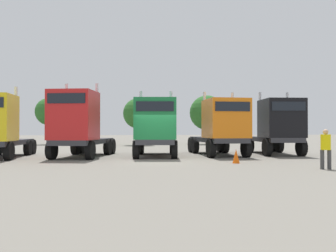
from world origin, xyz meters
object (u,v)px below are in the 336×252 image
semi_truck_orange (222,127)px  semi_truck_red (78,124)px  visitor_in_hivis (326,146)px  semi_truck_green (156,127)px  traffic_cone_near (236,156)px  semi_truck_black (277,126)px

semi_truck_orange → semi_truck_red: bearing=-88.7°
semi_truck_orange → visitor_in_hivis: semi_truck_orange is taller
semi_truck_green → semi_truck_orange: semi_truck_orange is taller
semi_truck_red → traffic_cone_near: (8.09, -4.53, -1.66)m
semi_truck_green → semi_truck_black: size_ratio=0.98×
semi_truck_orange → visitor_in_hivis: bearing=14.2°
semi_truck_red → semi_truck_black: 12.86m
semi_truck_green → semi_truck_black: 8.25m
semi_truck_black → visitor_in_hivis: (-1.97, -8.18, -0.93)m
semi_truck_black → semi_truck_red: bearing=-81.4°
semi_truck_red → semi_truck_orange: bearing=104.9°
semi_truck_black → traffic_cone_near: semi_truck_black is taller
semi_truck_black → semi_truck_green: bearing=-79.4°
semi_truck_black → visitor_in_hivis: semi_truck_black is taller
visitor_in_hivis → traffic_cone_near: visitor_in_hivis is taller
semi_truck_orange → traffic_cone_near: (-0.82, -4.71, -1.53)m
semi_truck_green → visitor_in_hivis: (6.25, -7.57, -0.86)m
semi_truck_red → semi_truck_orange: (8.91, 0.17, -0.13)m
visitor_in_hivis → semi_truck_red: bearing=72.7°
semi_truck_green → visitor_in_hivis: bearing=48.0°
semi_truck_orange → traffic_cone_near: bearing=-9.7°
semi_truck_green → traffic_cone_near: 5.83m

